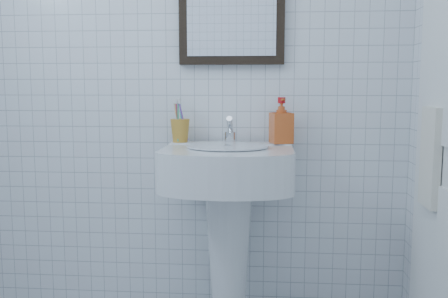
{
  "coord_description": "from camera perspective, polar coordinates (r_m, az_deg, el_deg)",
  "views": [
    {
      "loc": [
        0.41,
        -1.22,
        1.14
      ],
      "look_at": [
        0.24,
        0.86,
        0.87
      ],
      "focal_mm": 40.0,
      "sensor_mm": 36.0,
      "label": 1
    }
  ],
  "objects": [
    {
      "name": "washbasin",
      "position": [
        2.28,
        0.5,
        -6.67
      ],
      "size": [
        0.57,
        0.42,
        0.88
      ],
      "color": "white",
      "rests_on": "ground"
    },
    {
      "name": "toothbrush_cup",
      "position": [
        2.38,
        -5.03,
        2.11
      ],
      "size": [
        0.11,
        0.11,
        0.11
      ],
      "primitive_type": null,
      "rotation": [
        0.0,
        0.0,
        -0.19
      ],
      "color": "#C5892C",
      "rests_on": "washbasin"
    },
    {
      "name": "soap_dispenser",
      "position": [
        2.34,
        6.57,
        3.24
      ],
      "size": [
        0.12,
        0.12,
        0.21
      ],
      "primitive_type": "imported",
      "rotation": [
        0.0,
        0.0,
        0.28
      ],
      "color": "red",
      "rests_on": "washbasin"
    },
    {
      "name": "wall_back",
      "position": [
        2.46,
        -5.02,
        9.78
      ],
      "size": [
        2.2,
        0.02,
        2.5
      ],
      "primitive_type": "cube",
      "color": "white",
      "rests_on": "ground"
    },
    {
      "name": "towel_ring",
      "position": [
        2.04,
        23.3,
        4.13
      ],
      "size": [
        0.01,
        0.18,
        0.18
      ],
      "primitive_type": "torus",
      "rotation": [
        0.0,
        1.57,
        0.0
      ],
      "color": "silver",
      "rests_on": "wall_right"
    },
    {
      "name": "hand_towel",
      "position": [
        2.05,
        22.51,
        -0.89
      ],
      "size": [
        0.03,
        0.16,
        0.38
      ],
      "primitive_type": "cube",
      "color": "silver",
      "rests_on": "towel_ring"
    },
    {
      "name": "faucet",
      "position": [
        2.33,
        0.7,
        1.93
      ],
      "size": [
        0.05,
        0.11,
        0.13
      ],
      "color": "silver",
      "rests_on": "washbasin"
    }
  ]
}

